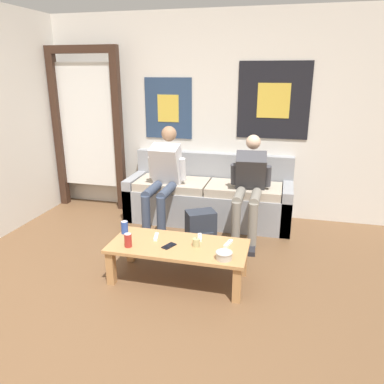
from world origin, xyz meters
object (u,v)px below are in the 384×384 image
at_px(person_seated_adult, 164,175).
at_px(drink_can_red, 128,240).
at_px(coffee_table, 178,250).
at_px(person_seated_teen, 249,183).
at_px(ceramic_bowl, 224,255).
at_px(backpack, 201,230).
at_px(drink_can_blue, 125,227).
at_px(pillar_candle, 196,242).
at_px(game_controller_near_left, 200,237).
at_px(couch, 209,198).
at_px(game_controller_far_center, 228,244).
at_px(game_controller_near_right, 156,237).
at_px(cell_phone, 169,246).

relative_size(person_seated_adult, drink_can_red, 9.74).
relative_size(coffee_table, person_seated_adult, 1.03).
relative_size(person_seated_teen, ceramic_bowl, 7.89).
height_order(backpack, drink_can_blue, drink_can_blue).
bearing_deg(pillar_candle, game_controller_near_left, 92.31).
relative_size(couch, person_seated_adult, 1.71).
height_order(person_seated_teen, ceramic_bowl, person_seated_teen).
bearing_deg(drink_can_red, couch, 76.62).
relative_size(person_seated_teen, game_controller_near_left, 7.66).
distance_m(ceramic_bowl, pillar_candle, 0.33).
distance_m(game_controller_near_left, game_controller_far_center, 0.29).
bearing_deg(ceramic_bowl, person_seated_adult, 126.03).
height_order(person_seated_adult, drink_can_red, person_seated_adult).
relative_size(game_controller_near_right, cell_phone, 0.98).
relative_size(ceramic_bowl, pillar_candle, 1.67).
xyz_separation_m(person_seated_adult, drink_can_red, (0.08, -1.28, -0.25)).
bearing_deg(person_seated_adult, drink_can_red, -86.24).
xyz_separation_m(coffee_table, backpack, (0.05, 0.69, -0.10)).
xyz_separation_m(pillar_candle, cell_phone, (-0.23, -0.06, -0.03)).
xyz_separation_m(backpack, drink_can_red, (-0.47, -0.84, 0.21)).
distance_m(pillar_candle, game_controller_near_right, 0.41).
relative_size(person_seated_teen, game_controller_far_center, 7.66).
xyz_separation_m(game_controller_near_right, cell_phone, (0.17, -0.14, -0.01)).
relative_size(game_controller_near_left, game_controller_far_center, 1.00).
height_order(coffee_table, game_controller_far_center, game_controller_far_center).
distance_m(game_controller_near_left, game_controller_near_right, 0.41).
relative_size(coffee_table, game_controller_near_left, 8.40).
relative_size(couch, drink_can_red, 16.61).
height_order(coffee_table, person_seated_teen, person_seated_teen).
bearing_deg(cell_phone, game_controller_near_right, 140.51).
relative_size(couch, game_controller_far_center, 13.93).
bearing_deg(game_controller_near_left, game_controller_far_center, -13.59).
bearing_deg(game_controller_near_right, backpack, 64.47).
xyz_separation_m(couch, game_controller_near_right, (-0.21, -1.41, 0.07)).
bearing_deg(game_controller_near_left, drink_can_blue, -175.03).
distance_m(person_seated_teen, game_controller_near_left, 1.08).
relative_size(person_seated_teen, drink_can_red, 9.14).
xyz_separation_m(person_seated_adult, ceramic_bowl, (0.95, -1.30, -0.27)).
distance_m(coffee_table, person_seated_adult, 1.30).
xyz_separation_m(person_seated_adult, pillar_candle, (0.67, -1.13, -0.27)).
relative_size(game_controller_near_right, game_controller_far_center, 1.00).
bearing_deg(coffee_table, backpack, 85.69).
height_order(backpack, drink_can_red, drink_can_red).
bearing_deg(pillar_candle, couch, 97.37).
height_order(drink_can_blue, cell_phone, drink_can_blue).
xyz_separation_m(person_seated_teen, game_controller_near_right, (-0.74, -1.07, -0.27)).
bearing_deg(game_controller_near_right, coffee_table, -19.25).
xyz_separation_m(drink_can_blue, game_controller_near_right, (0.33, -0.03, -0.05)).
height_order(couch, pillar_candle, couch).
relative_size(game_controller_near_left, cell_phone, 0.98).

